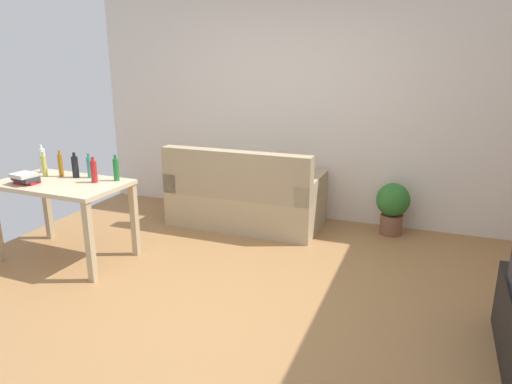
{
  "coord_description": "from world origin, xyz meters",
  "views": [
    {
      "loc": [
        1.51,
        -3.18,
        1.9
      ],
      "look_at": [
        0.1,
        0.5,
        0.75
      ],
      "focal_mm": 33.19,
      "sensor_mm": 36.0,
      "label": 1
    }
  ],
  "objects_px": {
    "bottle_red": "(94,171)",
    "potted_plant": "(393,205)",
    "desk": "(63,193)",
    "bottle_tall": "(90,167)",
    "couch": "(245,199)",
    "book_stack": "(25,178)",
    "bottle_clear": "(42,160)",
    "bottle_squat": "(44,166)",
    "bottle_green": "(116,169)",
    "bottle_amber": "(61,165)",
    "bottle_dark": "(75,167)"
  },
  "relations": [
    {
      "from": "potted_plant",
      "to": "desk",
      "type": "bearing_deg",
      "value": -148.24
    },
    {
      "from": "bottle_amber",
      "to": "bottle_red",
      "type": "bearing_deg",
      "value": -8.89
    },
    {
      "from": "potted_plant",
      "to": "book_stack",
      "type": "xyz_separation_m",
      "value": [
        -3.11,
        -1.93,
        0.48
      ]
    },
    {
      "from": "bottle_green",
      "to": "bottle_amber",
      "type": "bearing_deg",
      "value": -174.48
    },
    {
      "from": "bottle_dark",
      "to": "book_stack",
      "type": "height_order",
      "value": "bottle_dark"
    },
    {
      "from": "bottle_green",
      "to": "potted_plant",
      "type": "bearing_deg",
      "value": 32.76
    },
    {
      "from": "bottle_clear",
      "to": "bottle_dark",
      "type": "relative_size",
      "value": 1.14
    },
    {
      "from": "couch",
      "to": "bottle_dark",
      "type": "height_order",
      "value": "bottle_dark"
    },
    {
      "from": "potted_plant",
      "to": "bottle_tall",
      "type": "height_order",
      "value": "bottle_tall"
    },
    {
      "from": "potted_plant",
      "to": "bottle_red",
      "type": "height_order",
      "value": "bottle_red"
    },
    {
      "from": "couch",
      "to": "bottle_green",
      "type": "xyz_separation_m",
      "value": [
        -0.79,
        -1.23,
        0.56
      ]
    },
    {
      "from": "bottle_squat",
      "to": "book_stack",
      "type": "xyz_separation_m",
      "value": [
        0.04,
        -0.28,
        -0.05
      ]
    },
    {
      "from": "bottle_red",
      "to": "book_stack",
      "type": "relative_size",
      "value": 0.89
    },
    {
      "from": "bottle_amber",
      "to": "book_stack",
      "type": "height_order",
      "value": "bottle_amber"
    },
    {
      "from": "bottle_squat",
      "to": "bottle_tall",
      "type": "distance_m",
      "value": 0.46
    },
    {
      "from": "couch",
      "to": "desk",
      "type": "relative_size",
      "value": 1.39
    },
    {
      "from": "bottle_amber",
      "to": "bottle_dark",
      "type": "distance_m",
      "value": 0.16
    },
    {
      "from": "potted_plant",
      "to": "bottle_green",
      "type": "height_order",
      "value": "bottle_green"
    },
    {
      "from": "bottle_squat",
      "to": "desk",
      "type": "bearing_deg",
      "value": -20.98
    },
    {
      "from": "bottle_squat",
      "to": "bottle_red",
      "type": "xyz_separation_m",
      "value": [
        0.6,
        -0.02,
        0.0
      ]
    },
    {
      "from": "bottle_tall",
      "to": "potted_plant",
      "type": "bearing_deg",
      "value": 29.65
    },
    {
      "from": "bottle_clear",
      "to": "bottle_amber",
      "type": "xyz_separation_m",
      "value": [
        0.29,
        -0.06,
        -0.01
      ]
    },
    {
      "from": "bottle_amber",
      "to": "bottle_red",
      "type": "distance_m",
      "value": 0.46
    },
    {
      "from": "desk",
      "to": "bottle_tall",
      "type": "relative_size",
      "value": 5.08
    },
    {
      "from": "bottle_amber",
      "to": "bottle_clear",
      "type": "bearing_deg",
      "value": 167.6
    },
    {
      "from": "bottle_tall",
      "to": "bottle_green",
      "type": "height_order",
      "value": "bottle_green"
    },
    {
      "from": "bottle_red",
      "to": "bottle_squat",
      "type": "bearing_deg",
      "value": 178.22
    },
    {
      "from": "desk",
      "to": "bottle_green",
      "type": "xyz_separation_m",
      "value": [
        0.46,
        0.22,
        0.22
      ]
    },
    {
      "from": "couch",
      "to": "book_stack",
      "type": "height_order",
      "value": "couch"
    },
    {
      "from": "bottle_clear",
      "to": "bottle_squat",
      "type": "xyz_separation_m",
      "value": [
        0.13,
        -0.11,
        -0.02
      ]
    },
    {
      "from": "desk",
      "to": "bottle_squat",
      "type": "bearing_deg",
      "value": 160.96
    },
    {
      "from": "bottle_amber",
      "to": "couch",
      "type": "bearing_deg",
      "value": 42.76
    },
    {
      "from": "couch",
      "to": "bottle_clear",
      "type": "distance_m",
      "value": 2.16
    },
    {
      "from": "desk",
      "to": "bottle_amber",
      "type": "bearing_deg",
      "value": 132.96
    },
    {
      "from": "bottle_tall",
      "to": "couch",
      "type": "bearing_deg",
      "value": 48.15
    },
    {
      "from": "bottle_green",
      "to": "book_stack",
      "type": "relative_size",
      "value": 0.92
    },
    {
      "from": "potted_plant",
      "to": "bottle_amber",
      "type": "distance_m",
      "value": 3.44
    },
    {
      "from": "bottle_dark",
      "to": "book_stack",
      "type": "bearing_deg",
      "value": -128.06
    },
    {
      "from": "bottle_squat",
      "to": "bottle_amber",
      "type": "xyz_separation_m",
      "value": [
        0.15,
        0.05,
        0.01
      ]
    },
    {
      "from": "bottle_tall",
      "to": "bottle_clear",
      "type": "bearing_deg",
      "value": 179.79
    },
    {
      "from": "bottle_tall",
      "to": "desk",
      "type": "bearing_deg",
      "value": -123.24
    },
    {
      "from": "bottle_squat",
      "to": "bottle_red",
      "type": "relative_size",
      "value": 0.99
    },
    {
      "from": "bottle_squat",
      "to": "bottle_red",
      "type": "distance_m",
      "value": 0.6
    },
    {
      "from": "bottle_red",
      "to": "potted_plant",
      "type": "bearing_deg",
      "value": 33.26
    },
    {
      "from": "couch",
      "to": "bottle_green",
      "type": "height_order",
      "value": "bottle_green"
    },
    {
      "from": "couch",
      "to": "bottle_red",
      "type": "relative_size",
      "value": 7.01
    },
    {
      "from": "desk",
      "to": "book_stack",
      "type": "bearing_deg",
      "value": -145.3
    },
    {
      "from": "couch",
      "to": "book_stack",
      "type": "distance_m",
      "value": 2.27
    },
    {
      "from": "bottle_dark",
      "to": "bottle_red",
      "type": "height_order",
      "value": "bottle_dark"
    },
    {
      "from": "bottle_green",
      "to": "bottle_squat",
      "type": "bearing_deg",
      "value": -171.73
    }
  ]
}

